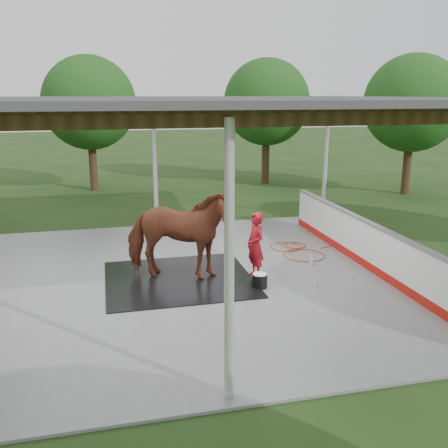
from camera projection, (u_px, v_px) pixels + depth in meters
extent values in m
plane|color=#1E3814|center=(179.00, 281.00, 11.48)|extent=(100.00, 100.00, 0.00)
cube|color=slate|center=(179.00, 280.00, 11.48)|extent=(12.00, 10.00, 0.05)
cylinder|color=beige|center=(229.00, 266.00, 6.56)|extent=(0.14, 0.14, 3.85)
cylinder|color=beige|center=(155.00, 167.00, 15.40)|extent=(0.14, 0.14, 3.85)
cylinder|color=beige|center=(326.00, 162.00, 16.69)|extent=(0.14, 0.14, 3.85)
cube|color=brown|center=(226.00, 120.00, 6.28)|extent=(12.00, 0.10, 0.18)
cube|color=brown|center=(203.00, 115.00, 7.69)|extent=(12.00, 0.10, 0.18)
cube|color=brown|center=(187.00, 112.00, 9.10)|extent=(12.00, 0.10, 0.18)
cube|color=brown|center=(175.00, 110.00, 10.51)|extent=(12.00, 0.10, 0.18)
cube|color=brown|center=(166.00, 108.00, 11.92)|extent=(12.00, 0.10, 0.18)
cube|color=brown|center=(159.00, 106.00, 13.33)|extent=(12.00, 0.10, 0.18)
cube|color=brown|center=(153.00, 105.00, 14.74)|extent=(12.00, 0.10, 0.18)
cube|color=brown|center=(414.00, 108.00, 11.80)|extent=(0.12, 10.00, 0.18)
cube|color=#38383A|center=(175.00, 100.00, 10.46)|extent=(12.60, 10.60, 0.10)
cube|color=#AC170E|center=(361.00, 260.00, 12.49)|extent=(0.14, 8.00, 0.20)
cube|color=white|center=(362.00, 240.00, 12.36)|extent=(0.12, 8.00, 1.00)
cube|color=slate|center=(364.00, 220.00, 12.23)|extent=(0.16, 8.00, 0.06)
cylinder|color=#382314|center=(93.00, 166.00, 22.04)|extent=(0.36, 0.36, 2.20)
sphere|color=#194714|center=(89.00, 103.00, 21.35)|extent=(4.00, 4.00, 4.00)
cylinder|color=#382314|center=(265.00, 160.00, 23.85)|extent=(0.36, 0.36, 2.20)
sphere|color=#194714|center=(267.00, 102.00, 23.17)|extent=(4.00, 4.00, 4.00)
cylinder|color=#382314|center=(407.00, 168.00, 21.22)|extent=(0.36, 0.36, 2.20)
sphere|color=#194714|center=(413.00, 103.00, 20.54)|extent=(4.00, 4.00, 4.00)
cube|color=black|center=(179.00, 279.00, 11.44)|extent=(3.30, 3.09, 0.02)
imported|color=brown|center=(178.00, 235.00, 11.17)|extent=(2.70, 1.86, 2.08)
imported|color=red|center=(255.00, 245.00, 11.41)|extent=(0.47, 0.62, 1.53)
cylinder|color=black|center=(260.00, 281.00, 10.93)|extent=(0.34, 0.34, 0.30)
cylinder|color=white|center=(260.00, 274.00, 10.89)|extent=(0.31, 0.31, 0.03)
imported|color=silver|center=(312.00, 260.00, 12.38)|extent=(0.14, 0.14, 0.26)
imported|color=#338CD8|center=(316.00, 282.00, 11.03)|extent=(0.11, 0.11, 0.17)
torus|color=#BA340D|center=(304.00, 255.00, 13.11)|extent=(1.07, 1.07, 0.02)
torus|color=#BA340D|center=(286.00, 247.00, 13.83)|extent=(0.88, 0.88, 0.02)
torus|color=#BA340D|center=(295.00, 245.00, 13.96)|extent=(0.62, 0.62, 0.02)
cylinder|color=#BA340D|center=(338.00, 245.00, 14.03)|extent=(1.22, 0.42, 0.02)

